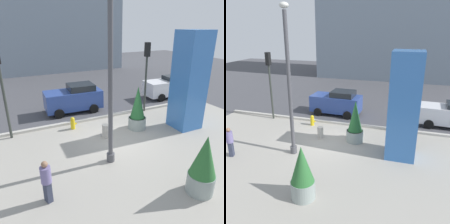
# 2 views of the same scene
# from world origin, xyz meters

# --- Properties ---
(ground_plane) EXTENTS (60.00, 60.00, 0.00)m
(ground_plane) POSITION_xyz_m (0.00, 4.00, 0.00)
(ground_plane) COLOR #47474C
(plaza_pavement) EXTENTS (18.00, 10.00, 0.02)m
(plaza_pavement) POSITION_xyz_m (0.00, -2.00, 0.00)
(plaza_pavement) COLOR #9E998E
(plaza_pavement) RESTS_ON ground_plane
(curb_strip) EXTENTS (18.00, 0.24, 0.16)m
(curb_strip) POSITION_xyz_m (0.00, 3.12, 0.08)
(curb_strip) COLOR #B7B2A8
(curb_strip) RESTS_ON ground_plane
(lamp_post) EXTENTS (0.44, 0.44, 7.65)m
(lamp_post) POSITION_xyz_m (-1.23, -1.60, 3.74)
(lamp_post) COLOR #4C4C51
(lamp_post) RESTS_ON ground_plane
(art_pillar_blue) EXTENTS (1.50, 1.50, 5.55)m
(art_pillar_blue) POSITION_xyz_m (4.38, -0.18, 2.77)
(art_pillar_blue) COLOR #3870BC
(art_pillar_blue) RESTS_ON ground_plane
(potted_plant_near_right) EXTENTS (0.98, 0.98, 2.32)m
(potted_plant_near_right) POSITION_xyz_m (0.86, -4.85, 1.13)
(potted_plant_near_right) COLOR gray
(potted_plant_near_right) RESTS_ON ground_plane
(potted_plant_mid_plaza) EXTENTS (1.04, 1.04, 2.57)m
(potted_plant_mid_plaza) POSITION_xyz_m (1.65, 0.80, 1.16)
(potted_plant_mid_plaza) COLOR gray
(potted_plant_mid_plaza) RESTS_ON ground_plane
(fire_hydrant) EXTENTS (0.36, 0.26, 0.75)m
(fire_hydrant) POSITION_xyz_m (-1.80, 2.37, 0.37)
(fire_hydrant) COLOR gold
(fire_hydrant) RESTS_ON ground_plane
(concrete_bollard) EXTENTS (0.36, 0.36, 0.75)m
(concrete_bollard) POSITION_xyz_m (-0.50, 0.59, 0.38)
(concrete_bollard) COLOR #B2ADA3
(concrete_bollard) RESTS_ON ground_plane
(traffic_light_far_side) EXTENTS (0.28, 0.42, 4.72)m
(traffic_light_far_side) POSITION_xyz_m (3.62, 3.01, 3.18)
(traffic_light_far_side) COLOR #333833
(traffic_light_far_side) RESTS_ON ground_plane
(traffic_light_corner) EXTENTS (0.28, 0.42, 4.92)m
(traffic_light_corner) POSITION_xyz_m (-5.15, 2.76, 3.31)
(traffic_light_corner) COLOR #333833
(traffic_light_corner) RESTS_ON ground_plane
(car_curb_east) EXTENTS (3.92, 2.06, 1.93)m
(car_curb_east) POSITION_xyz_m (-0.85, 5.13, 0.97)
(car_curb_east) COLOR #2D4793
(car_curb_east) RESTS_ON ground_plane
(car_curb_west) EXTENTS (4.38, 2.05, 1.74)m
(car_curb_west) POSITION_xyz_m (7.44, 4.96, 0.90)
(car_curb_west) COLOR silver
(car_curb_west) RESTS_ON ground_plane
(pedestrian_by_curb) EXTENTS (0.46, 0.46, 1.64)m
(pedestrian_by_curb) POSITION_xyz_m (-4.25, -2.90, 0.91)
(pedestrian_by_curb) COLOR #33384C
(pedestrian_by_curb) RESTS_ON ground_plane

